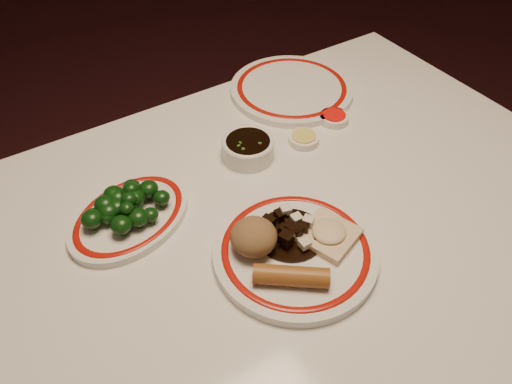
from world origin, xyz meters
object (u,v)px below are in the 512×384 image
at_px(rice_mound, 254,237).
at_px(stirfry_heap, 291,230).
at_px(dining_table, 293,249).
at_px(broccoli_plate, 130,216).
at_px(spring_roll, 291,276).
at_px(broccoli_pile, 122,206).
at_px(soy_bowl, 248,149).
at_px(fried_wonton, 329,234).
at_px(main_plate, 295,252).

relative_size(rice_mound, stirfry_heap, 0.65).
relative_size(dining_table, broccoli_plate, 4.21).
relative_size(spring_roll, broccoli_pile, 0.75).
bearing_deg(broccoli_pile, rice_mound, -51.50).
distance_m(spring_roll, soy_bowl, 0.33).
bearing_deg(broccoli_pile, fried_wonton, -41.86).
height_order(dining_table, soy_bowl, soy_bowl).
height_order(dining_table, rice_mound, rice_mound).
xyz_separation_m(main_plate, soy_bowl, (0.07, 0.26, 0.01)).
bearing_deg(fried_wonton, soy_bowl, 87.97).
bearing_deg(soy_bowl, rice_mound, -120.04).
bearing_deg(broccoli_plate, rice_mound, -52.30).
relative_size(dining_table, spring_roll, 10.26).
distance_m(spring_roll, stirfry_heap, 0.10).
xyz_separation_m(dining_table, broccoli_pile, (-0.26, 0.16, 0.13)).
distance_m(rice_mound, broccoli_plate, 0.24).
relative_size(main_plate, broccoli_pile, 2.00).
bearing_deg(broccoli_plate, soy_bowl, 6.91).
height_order(rice_mound, fried_wonton, rice_mound).
xyz_separation_m(main_plate, broccoli_plate, (-0.20, 0.22, -0.00)).
height_order(rice_mound, spring_roll, rice_mound).
height_order(broccoli_plate, soy_bowl, soy_bowl).
bearing_deg(dining_table, broccoli_plate, 148.62).
relative_size(broccoli_pile, soy_bowl, 1.50).
height_order(dining_table, broccoli_plate, broccoli_plate).
bearing_deg(broccoli_plate, dining_table, -31.38).
bearing_deg(fried_wonton, spring_roll, -159.77).
height_order(rice_mound, soy_bowl, rice_mound).
bearing_deg(broccoli_plate, fried_wonton, -42.18).
xyz_separation_m(spring_roll, fried_wonton, (0.11, 0.04, -0.01)).
height_order(main_plate, spring_roll, spring_roll).
relative_size(main_plate, broccoli_plate, 1.09).
height_order(fried_wonton, broccoli_plate, fried_wonton).
relative_size(main_plate, stirfry_heap, 2.63).
relative_size(dining_table, soy_bowl, 11.59).
distance_m(main_plate, soy_bowl, 0.27).
bearing_deg(broccoli_pile, soy_bowl, 5.93).
xyz_separation_m(stirfry_heap, soy_bowl, (0.06, 0.23, -0.01)).
xyz_separation_m(main_plate, rice_mound, (-0.06, 0.04, 0.04)).
height_order(dining_table, fried_wonton, fried_wonton).
distance_m(stirfry_heap, broccoli_plate, 0.29).
bearing_deg(rice_mound, main_plate, -34.82).
xyz_separation_m(rice_mound, broccoli_pile, (-0.15, 0.19, -0.01)).
bearing_deg(spring_roll, rice_mound, 44.61).
height_order(broccoli_pile, soy_bowl, broccoli_pile).
relative_size(dining_table, main_plate, 3.87).
bearing_deg(fried_wonton, broccoli_plate, 137.82).
bearing_deg(stirfry_heap, soy_bowl, 75.69).
xyz_separation_m(dining_table, main_plate, (-0.05, -0.07, 0.10)).
height_order(broccoli_plate, broccoli_pile, broccoli_pile).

